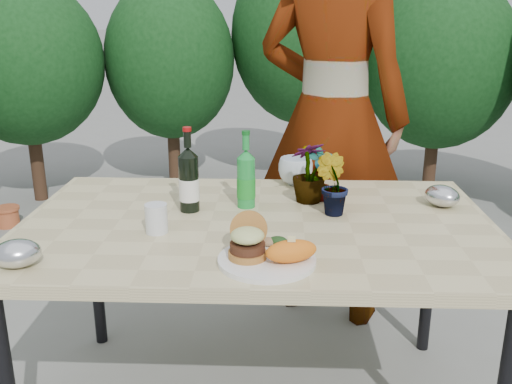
{
  "coord_description": "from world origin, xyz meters",
  "views": [
    {
      "loc": [
        0.07,
        -1.81,
        1.44
      ],
      "look_at": [
        0.0,
        -0.08,
        0.88
      ],
      "focal_mm": 40.0,
      "sensor_mm": 36.0,
      "label": 1
    }
  ],
  "objects_px": {
    "patio_table": "(257,237)",
    "dinner_plate": "(267,260)",
    "person": "(332,117)",
    "wine_bottle": "(189,181)"
  },
  "relations": [
    {
      "from": "dinner_plate",
      "to": "person",
      "type": "relative_size",
      "value": 0.14
    },
    {
      "from": "dinner_plate",
      "to": "person",
      "type": "xyz_separation_m",
      "value": [
        0.27,
        1.1,
        0.21
      ]
    },
    {
      "from": "patio_table",
      "to": "dinner_plate",
      "type": "relative_size",
      "value": 5.71
    },
    {
      "from": "wine_bottle",
      "to": "person",
      "type": "height_order",
      "value": "person"
    },
    {
      "from": "wine_bottle",
      "to": "person",
      "type": "xyz_separation_m",
      "value": [
        0.55,
        0.67,
        0.11
      ]
    },
    {
      "from": "dinner_plate",
      "to": "wine_bottle",
      "type": "xyz_separation_m",
      "value": [
        -0.28,
        0.43,
        0.1
      ]
    },
    {
      "from": "person",
      "to": "dinner_plate",
      "type": "bearing_deg",
      "value": 99.33
    },
    {
      "from": "patio_table",
      "to": "dinner_plate",
      "type": "xyz_separation_m",
      "value": [
        0.04,
        -0.33,
        0.06
      ]
    },
    {
      "from": "wine_bottle",
      "to": "person",
      "type": "distance_m",
      "value": 0.88
    },
    {
      "from": "dinner_plate",
      "to": "wine_bottle",
      "type": "distance_m",
      "value": 0.52
    }
  ]
}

